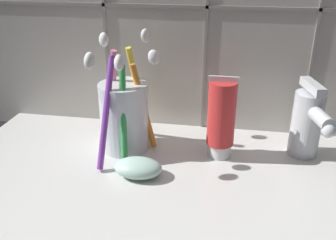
# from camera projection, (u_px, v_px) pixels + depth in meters

# --- Properties ---
(sink_counter) EXTENTS (0.67, 0.36, 0.02)m
(sink_counter) POSITION_uv_depth(u_px,v_px,m) (179.00, 186.00, 0.51)
(sink_counter) COLOR silver
(sink_counter) RESTS_ON ground
(toothbrush_cup) EXTENTS (0.10, 0.16, 0.18)m
(toothbrush_cup) POSITION_uv_depth(u_px,v_px,m) (124.00, 113.00, 0.57)
(toothbrush_cup) COLOR silver
(toothbrush_cup) RESTS_ON sink_counter
(toothpaste_tube) EXTENTS (0.04, 0.04, 0.13)m
(toothpaste_tube) POSITION_uv_depth(u_px,v_px,m) (221.00, 118.00, 0.54)
(toothpaste_tube) COLOR white
(toothpaste_tube) RESTS_ON sink_counter
(sink_faucet) EXTENTS (0.05, 0.10, 0.11)m
(sink_faucet) POSITION_uv_depth(u_px,v_px,m) (308.00, 122.00, 0.55)
(sink_faucet) COLOR silver
(sink_faucet) RESTS_ON sink_counter
(soap_bar) EXTENTS (0.07, 0.04, 0.03)m
(soap_bar) POSITION_uv_depth(u_px,v_px,m) (137.00, 169.00, 0.51)
(soap_bar) COLOR silver
(soap_bar) RESTS_ON sink_counter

